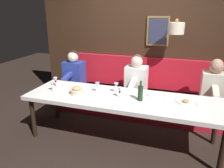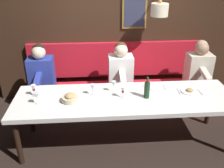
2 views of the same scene
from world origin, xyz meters
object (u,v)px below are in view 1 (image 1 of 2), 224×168
dining_table (122,101)px  diner_middle (74,71)px  diner_nearest (214,84)px  bread_bowl (77,90)px  wine_glass_0 (116,86)px  wine_glass_4 (52,84)px  wine_bottle (140,93)px  diner_near (136,77)px  wine_glass_1 (97,85)px  wine_glass_3 (56,80)px  wine_glass_2 (120,90)px

dining_table → diner_middle: bearing=55.4°
diner_nearest → bread_bowl: diner_nearest is taller
wine_glass_0 → wine_glass_4: bearing=104.8°
wine_bottle → diner_middle: bearing=59.7°
diner_near → bread_bowl: diner_near is taller
dining_table → wine_glass_1: (0.09, 0.44, 0.18)m
diner_middle → bread_bowl: size_ratio=3.60×
diner_near → wine_glass_4: 1.53m
wine_glass_4 → wine_bottle: size_ratio=0.55×
diner_nearest → wine_bottle: bearing=130.1°
dining_table → wine_glass_0: size_ratio=18.27×
bread_bowl → wine_glass_3: bearing=69.2°
dining_table → wine_glass_3: wine_glass_3 is taller
wine_glass_0 → wine_glass_1: (-0.07, 0.29, 0.00)m
wine_glass_3 → wine_glass_0: bearing=-88.1°
diner_near → wine_glass_3: (-0.75, 1.26, 0.04)m
diner_middle → wine_glass_1: (-0.79, -0.84, 0.04)m
wine_glass_4 → diner_near: bearing=-50.1°
bread_bowl → wine_bottle: bearing=-88.3°
diner_near → wine_glass_0: (-0.72, 0.17, 0.04)m
wine_glass_0 → wine_glass_2: same height
diner_middle → wine_bottle: size_ratio=2.64×
dining_table → diner_nearest: bearing=-57.1°
wine_bottle → bread_bowl: (-0.03, 1.01, -0.07)m
wine_bottle → bread_bowl: wine_bottle is taller
diner_middle → wine_glass_3: size_ratio=4.82×
bread_bowl → wine_glass_0: bearing=-68.9°
wine_glass_0 → wine_glass_4: (-0.27, 1.00, 0.00)m
diner_nearest → wine_bottle: diner_nearest is taller
dining_table → bread_bowl: bearing=94.7°
diner_middle → wine_glass_2: size_ratio=4.82×
dining_table → diner_middle: size_ratio=3.79×
diner_middle → wine_glass_0: (-0.72, -1.13, 0.04)m
wine_glass_0 → bread_bowl: size_ratio=0.75×
dining_table → wine_glass_1: size_ratio=18.27×
wine_glass_0 → diner_near: bearing=-13.6°
diner_nearest → bread_bowl: (-0.94, 2.10, -0.03)m
wine_bottle → wine_glass_3: bearing=84.0°
diner_near → bread_bowl: (-0.94, 0.76, -0.03)m
wine_glass_0 → diner_nearest: bearing=-64.6°
dining_table → wine_glass_0: wine_glass_0 is taller
diner_nearest → diner_middle: 2.64m
dining_table → wine_bottle: size_ratio=9.99×
wine_glass_1 → bread_bowl: (-0.15, 0.29, -0.07)m
wine_glass_3 → diner_near: bearing=-59.2°
wine_glass_2 → bread_bowl: 0.70m
wine_glass_1 → diner_middle: bearing=46.6°
diner_nearest → wine_glass_2: 1.66m
wine_glass_2 → wine_bottle: wine_bottle is taller
dining_table → wine_glass_0: 0.28m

